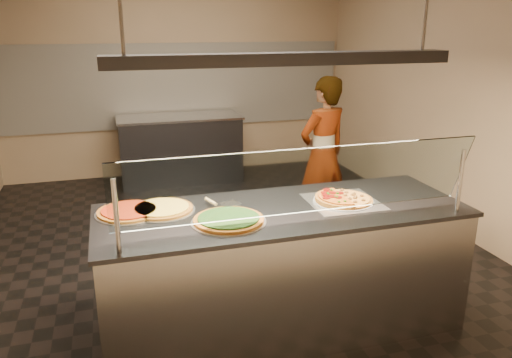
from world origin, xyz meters
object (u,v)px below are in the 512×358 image
object	(u,v)px
half_pizza_sausage	(356,197)
serving_counter	(282,268)
perforated_tray	(343,201)
pizza_tomato	(129,211)
half_pizza_pepperoni	(331,199)
pizza_spatula	(219,202)
heat_lamp_housing	(286,59)
prep_table	(180,148)
worker	(323,154)
pizza_spinach	(229,220)
sneeze_guard	(302,183)
pizza_cheese	(162,208)

from	to	relation	value
half_pizza_sausage	serving_counter	bearing A→B (deg)	-179.84
perforated_tray	pizza_tomato	bearing A→B (deg)	171.78
serving_counter	half_pizza_pepperoni	world-z (taller)	half_pizza_pepperoni
pizza_spatula	heat_lamp_housing	size ratio (longest dim) A/B	0.10
half_pizza_pepperoni	heat_lamp_housing	distance (m)	1.05
half_pizza_sausage	prep_table	xyz separation A→B (m)	(-0.74, 3.83, -0.49)
serving_counter	pizza_spatula	world-z (taller)	pizza_spatula
prep_table	worker	bearing A→B (deg)	-60.43
perforated_tray	pizza_tomato	distance (m)	1.52
pizza_tomato	serving_counter	bearing A→B (deg)	-11.87
pizza_spinach	pizza_spatula	size ratio (longest dim) A/B	2.13
pizza_tomato	prep_table	bearing A→B (deg)	76.68
half_pizza_pepperoni	worker	world-z (taller)	worker
sneeze_guard	prep_table	xyz separation A→B (m)	(-0.18, 4.17, -0.76)
serving_counter	half_pizza_pepperoni	size ratio (longest dim) A/B	6.23
half_pizza_pepperoni	heat_lamp_housing	world-z (taller)	heat_lamp_housing
half_pizza_pepperoni	pizza_spinach	distance (m)	0.80
sneeze_guard	heat_lamp_housing	xyz separation A→B (m)	(-0.00, 0.34, 0.72)
half_pizza_pepperoni	pizza_spinach	xyz separation A→B (m)	(-0.79, -0.13, -0.02)
pizza_cheese	perforated_tray	bearing A→B (deg)	-9.10
perforated_tray	heat_lamp_housing	bearing A→B (deg)	-179.80
pizza_tomato	worker	world-z (taller)	worker
perforated_tray	half_pizza_sausage	world-z (taller)	half_pizza_sausage
half_pizza_pepperoni	heat_lamp_housing	size ratio (longest dim) A/B	0.18
pizza_spatula	worker	size ratio (longest dim) A/B	0.14
half_pizza_pepperoni	prep_table	size ratio (longest dim) A/B	0.24
half_pizza_sausage	pizza_cheese	size ratio (longest dim) A/B	0.91
half_pizza_sausage	worker	xyz separation A→B (m)	(0.48, 1.67, -0.13)
half_pizza_pepperoni	pizza_spatula	world-z (taller)	half_pizza_pepperoni
half_pizza_pepperoni	half_pizza_sausage	xyz separation A→B (m)	(0.20, -0.00, -0.01)
sneeze_guard	pizza_tomato	bearing A→B (deg)	151.60
pizza_tomato	worker	size ratio (longest dim) A/B	0.27
prep_table	sneeze_guard	bearing A→B (deg)	-87.48
prep_table	worker	world-z (taller)	worker
serving_counter	pizza_spatula	distance (m)	0.67
pizza_tomato	perforated_tray	bearing A→B (deg)	-8.22
pizza_spinach	pizza_cheese	world-z (taller)	pizza_spinach
pizza_spatula	prep_table	world-z (taller)	pizza_spatula
sneeze_guard	pizza_spinach	xyz separation A→B (m)	(-0.42, 0.21, -0.28)
perforated_tray	pizza_spinach	distance (m)	0.89
prep_table	worker	xyz separation A→B (m)	(1.23, -2.16, 0.36)
serving_counter	pizza_spinach	bearing A→B (deg)	-163.01
heat_lamp_housing	pizza_tomato	bearing A→B (deg)	168.13
pizza_cheese	pizza_tomato	bearing A→B (deg)	176.91
half_pizza_pepperoni	pizza_cheese	distance (m)	1.20
pizza_spatula	prep_table	size ratio (longest dim) A/B	0.14
worker	heat_lamp_housing	world-z (taller)	heat_lamp_housing
perforated_tray	pizza_spinach	xyz separation A→B (m)	(-0.88, -0.13, 0.01)
worker	pizza_cheese	bearing A→B (deg)	19.01
sneeze_guard	worker	world-z (taller)	worker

